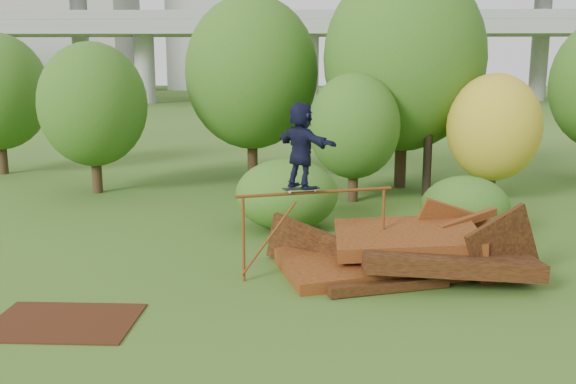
{
  "coord_description": "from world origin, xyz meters",
  "views": [
    {
      "loc": [
        -0.47,
        -11.21,
        4.24
      ],
      "look_at": [
        -0.8,
        2.0,
        1.6
      ],
      "focal_mm": 40.0,
      "sensor_mm": 36.0,
      "label": 1
    }
  ],
  "objects_px": {
    "flat_plate": "(64,322)",
    "utility_pole": "(432,45)",
    "skater": "(301,145)",
    "scrap_pile": "(406,254)"
  },
  "relations": [
    {
      "from": "flat_plate",
      "to": "utility_pole",
      "type": "bearing_deg",
      "value": 53.45
    },
    {
      "from": "skater",
      "to": "utility_pole",
      "type": "bearing_deg",
      "value": -68.08
    },
    {
      "from": "flat_plate",
      "to": "scrap_pile",
      "type": "bearing_deg",
      "value": 24.3
    },
    {
      "from": "skater",
      "to": "flat_plate",
      "type": "height_order",
      "value": "skater"
    },
    {
      "from": "skater",
      "to": "utility_pole",
      "type": "xyz_separation_m",
      "value": [
        4.08,
        8.28,
        2.17
      ]
    },
    {
      "from": "utility_pole",
      "to": "skater",
      "type": "bearing_deg",
      "value": -116.23
    },
    {
      "from": "utility_pole",
      "to": "scrap_pile",
      "type": "bearing_deg",
      "value": -103.42
    },
    {
      "from": "flat_plate",
      "to": "skater",
      "type": "bearing_deg",
      "value": 32.86
    },
    {
      "from": "scrap_pile",
      "to": "skater",
      "type": "xyz_separation_m",
      "value": [
        -2.15,
        -0.2,
        2.27
      ]
    },
    {
      "from": "scrap_pile",
      "to": "flat_plate",
      "type": "bearing_deg",
      "value": -155.7
    }
  ]
}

